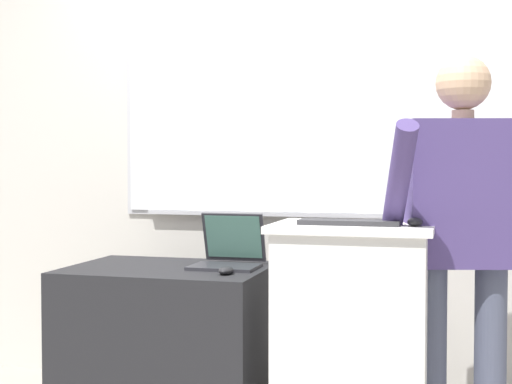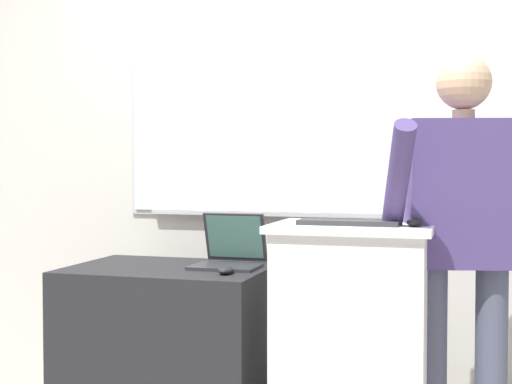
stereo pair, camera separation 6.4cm
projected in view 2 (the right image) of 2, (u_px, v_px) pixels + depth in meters
The scene contains 8 objects.
back_wall at pixel (290, 145), 3.86m from camera, with size 6.40×0.17×2.64m.
lectern_podium at pixel (352, 341), 2.95m from camera, with size 0.66×0.49×0.98m.
side_desk at pixel (170, 347), 3.29m from camera, with size 0.91×0.66×0.75m.
person_presenter at pixel (462, 226), 2.90m from camera, with size 0.62×0.62×1.66m.
laptop at pixel (230, 251), 3.29m from camera, with size 0.30×0.30×0.24m.
wireless_keyboard at pixel (349, 222), 2.87m from camera, with size 0.41×0.14×0.02m.
computer_mouse_by_laptop at pixel (226, 270), 3.05m from camera, with size 0.06×0.10×0.03m.
computer_mouse_by_keyboard at pixel (414, 222), 2.80m from camera, with size 0.06×0.10×0.03m.
Camera 2 is at (0.95, -2.56, 1.21)m, focal length 50.00 mm.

